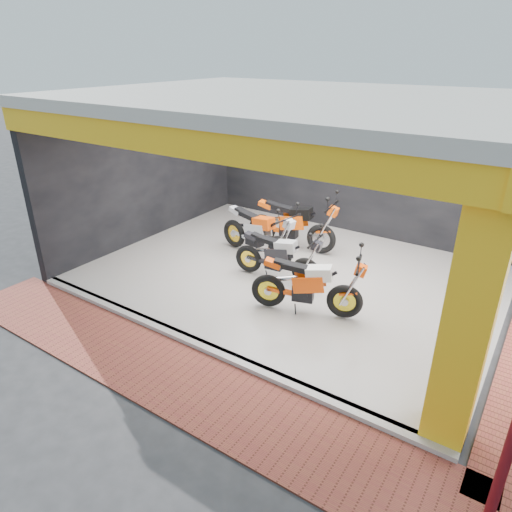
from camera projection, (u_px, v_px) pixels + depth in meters
The scene contains 13 objects.
ground at pixel (236, 319), 8.18m from camera, with size 80.00×80.00×0.00m, color #2D2D30.
showroom_floor at pixel (292, 275), 9.67m from camera, with size 8.00×6.00×0.10m, color silver.
showroom_ceiling at pixel (299, 99), 8.20m from camera, with size 8.40×6.40×0.20m, color beige.
back_wall at pixel (357, 167), 11.30m from camera, with size 8.20×0.20×3.50m, color black.
left_wall at pixel (148, 170), 11.05m from camera, with size 0.20×6.20×3.50m, color black.
corner_column at pixel (469, 317), 4.98m from camera, with size 0.50×0.50×3.50m, color yellow.
header_beam_front at pixel (187, 141), 6.06m from camera, with size 8.40×0.30×0.40m, color yellow.
floor_kerb at pixel (199, 345), 7.39m from camera, with size 8.00×0.20×0.10m, color silver.
paver_front at pixel (165, 372), 6.81m from camera, with size 9.00×1.40×0.03m, color brown.
moto_hero at pixel (346, 286), 7.76m from camera, with size 2.11×0.78×1.29m, color #FD4E0A, non-canonical shape.
moto_row_a at pixel (306, 259), 8.85m from camera, with size 1.99×0.74×1.22m, color black, non-canonical shape.
moto_row_b at pixel (322, 225), 10.26m from camera, with size 2.31×0.86×1.41m, color #FF580A, non-canonical shape.
moto_row_c at pixel (281, 237), 9.70m from camera, with size 2.22×0.82×1.36m, color #B2B5BA, non-canonical shape.
Camera 1 is at (4.20, -5.58, 4.42)m, focal length 32.00 mm.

